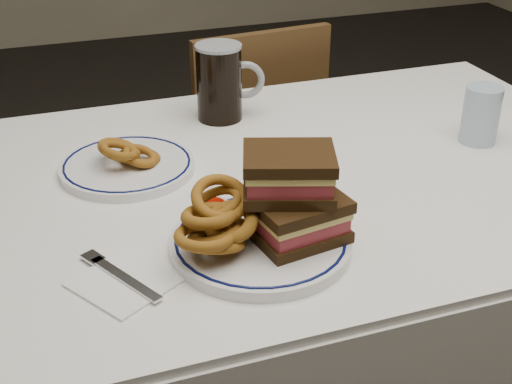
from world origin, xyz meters
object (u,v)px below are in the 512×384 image
object	(u,v)px
beer_mug	(221,82)
chair_far	(246,152)
main_plate	(260,242)
reuben_sandwich	(294,196)
far_plate	(127,166)

from	to	relation	value
beer_mug	chair_far	bearing A→B (deg)	65.27
main_plate	beer_mug	distance (m)	0.51
reuben_sandwich	beer_mug	size ratio (longest dim) A/B	1.02
main_plate	reuben_sandwich	distance (m)	0.09
main_plate	far_plate	distance (m)	0.35
chair_far	far_plate	bearing A→B (deg)	-125.42
chair_far	reuben_sandwich	distance (m)	1.03
reuben_sandwich	beer_mug	bearing A→B (deg)	85.12
main_plate	far_plate	bearing A→B (deg)	113.80
reuben_sandwich	beer_mug	distance (m)	0.51
chair_far	far_plate	world-z (taller)	chair_far
chair_far	reuben_sandwich	world-z (taller)	reuben_sandwich
far_plate	chair_far	bearing A→B (deg)	54.58
main_plate	far_plate	xyz separation A→B (m)	(-0.14, 0.32, -0.00)
chair_far	beer_mug	size ratio (longest dim) A/B	5.22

